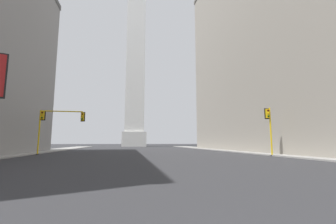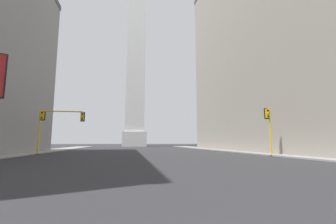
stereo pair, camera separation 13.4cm
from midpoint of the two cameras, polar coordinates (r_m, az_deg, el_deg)
name	(u,v)px [view 2 (the right image)]	position (r m, az deg, el deg)	size (l,w,h in m)	color
sidewalk_left	(9,155)	(34.52, -35.25, -8.85)	(5.00, 101.95, 0.15)	gray
sidewalk_right	(257,153)	(36.81, 21.73, -9.54)	(5.00, 101.95, 0.15)	gray
building_right	(318,30)	(50.88, 33.95, 16.88)	(29.55, 54.20, 43.28)	gray
obelisk	(136,53)	(92.66, -8.14, 14.72)	(8.79, 8.79, 76.21)	silver
traffic_light_mid_left	(55,121)	(33.77, -26.61, -1.94)	(5.86, 0.52, 5.88)	yellow
traffic_light_mid_right	(269,124)	(29.58, 24.38, -2.77)	(0.77, 0.51, 5.76)	yellow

